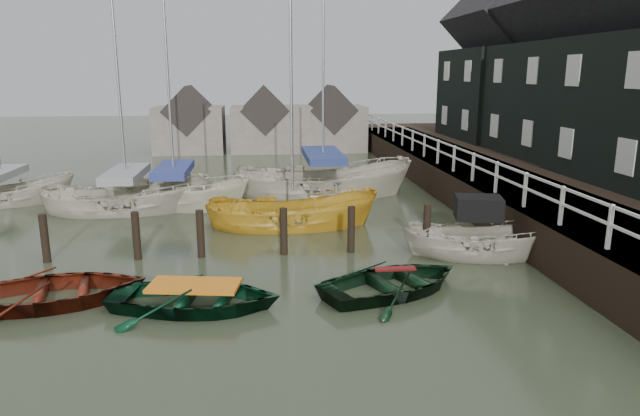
{
  "coord_description": "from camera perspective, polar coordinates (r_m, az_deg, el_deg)",
  "views": [
    {
      "loc": [
        0.52,
        -13.07,
        5.24
      ],
      "look_at": [
        2.26,
        2.91,
        1.4
      ],
      "focal_mm": 32.0,
      "sensor_mm": 36.0,
      "label": 1
    }
  ],
  "objects": [
    {
      "name": "sailboat_c",
      "position": [
        19.96,
        -2.74,
        -1.77
      ],
      "size": [
        5.99,
        2.28,
        9.63
      ],
      "rotation": [
        0.0,
        0.0,
        1.57
      ],
      "color": "gold",
      "rests_on": "ground"
    },
    {
      "name": "rowboat_red",
      "position": [
        14.82,
        -25.17,
        -8.62
      ],
      "size": [
        4.75,
        3.81,
        0.88
      ],
      "primitive_type": "imported",
      "rotation": [
        0.0,
        0.0,
        1.77
      ],
      "color": "#4F170B",
      "rests_on": "ground"
    },
    {
      "name": "quay_houses",
      "position": [
        26.11,
        28.22,
        12.86
      ],
      "size": [
        6.52,
        28.14,
        10.01
      ],
      "color": "black",
      "rests_on": "ground"
    },
    {
      "name": "pier",
      "position": [
        25.16,
        14.77,
        2.61
      ],
      "size": [
        3.04,
        32.0,
        2.7
      ],
      "color": "black",
      "rests_on": "ground"
    },
    {
      "name": "far_sheds",
      "position": [
        39.22,
        -5.78,
        8.42
      ],
      "size": [
        14.0,
        4.08,
        4.39
      ],
      "color": "#665B51",
      "rests_on": "ground"
    },
    {
      "name": "ground",
      "position": [
        14.09,
        -7.97,
        -8.53
      ],
      "size": [
        120.0,
        120.0,
        0.0
      ],
      "primitive_type": "plane",
      "color": "#2C3320",
      "rests_on": "ground"
    },
    {
      "name": "sailboat_a",
      "position": [
        23.26,
        -18.61,
        -0.14
      ],
      "size": [
        6.48,
        2.81,
        11.81
      ],
      "rotation": [
        0.0,
        0.0,
        1.64
      ],
      "color": "beige",
      "rests_on": "ground"
    },
    {
      "name": "sailboat_d",
      "position": [
        24.84,
        0.3,
        1.39
      ],
      "size": [
        7.8,
        3.12,
        12.17
      ],
      "rotation": [
        0.0,
        0.0,
        1.54
      ],
      "color": "beige",
      "rests_on": "ground"
    },
    {
      "name": "land_strip",
      "position": [
        27.74,
        25.41,
        1.23
      ],
      "size": [
        14.0,
        38.0,
        1.5
      ],
      "primitive_type": "cube",
      "color": "black",
      "rests_on": "ground"
    },
    {
      "name": "sailboat_e",
      "position": [
        26.57,
        -29.0,
        0.5
      ],
      "size": [
        5.75,
        3.46,
        10.22
      ],
      "rotation": [
        0.0,
        0.0,
        1.85
      ],
      "color": "#BCB1A1",
      "rests_on": "ground"
    },
    {
      "name": "motorboat",
      "position": [
        17.25,
        15.5,
        -4.43
      ],
      "size": [
        4.61,
        2.59,
        2.6
      ],
      "rotation": [
        0.0,
        0.0,
        1.34
      ],
      "color": "#BEB6A2",
      "rests_on": "ground"
    },
    {
      "name": "mooring_pilings",
      "position": [
        16.84,
        -11.54,
        -3.2
      ],
      "size": [
        13.72,
        0.22,
        1.8
      ],
      "color": "black",
      "rests_on": "ground"
    },
    {
      "name": "sailboat_b",
      "position": [
        23.62,
        -14.25,
        0.36
      ],
      "size": [
        6.82,
        4.6,
        11.49
      ],
      "rotation": [
        0.0,
        0.0,
        1.19
      ],
      "color": "silver",
      "rests_on": "ground"
    },
    {
      "name": "rowboat_dkgreen",
      "position": [
        14.22,
        7.43,
        -8.31
      ],
      "size": [
        4.63,
        4.06,
        0.8
      ],
      "primitive_type": "imported",
      "rotation": [
        0.0,
        0.0,
        1.98
      ],
      "color": "black",
      "rests_on": "ground"
    },
    {
      "name": "rowboat_green",
      "position": [
        13.48,
        -12.34,
        -9.77
      ],
      "size": [
        4.31,
        3.39,
        0.81
      ],
      "primitive_type": "imported",
      "rotation": [
        0.0,
        0.0,
        1.4
      ],
      "color": "black",
      "rests_on": "ground"
    }
  ]
}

